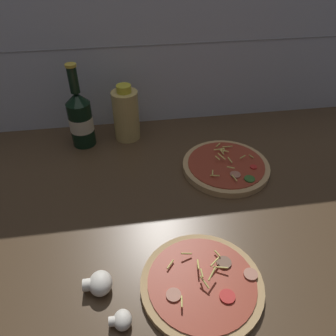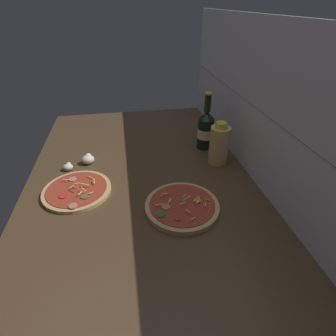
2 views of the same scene
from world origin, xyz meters
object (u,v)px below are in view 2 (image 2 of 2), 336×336
at_px(pizza_near, 77,190).
at_px(beer_bottle, 206,129).
at_px(mushroom_left, 68,167).
at_px(pizza_far, 182,206).
at_px(mushroom_right, 88,159).
at_px(oil_bottle, 219,145).

distance_m(pizza_near, beer_bottle, 0.64).
height_order(pizza_near, beer_bottle, beer_bottle).
height_order(pizza_near, mushroom_left, pizza_near).
relative_size(pizza_far, mushroom_right, 4.38).
distance_m(pizza_near, oil_bottle, 0.61).
distance_m(pizza_far, mushroom_left, 0.54).
xyz_separation_m(pizza_near, mushroom_right, (-0.21, 0.03, 0.01)).
bearing_deg(beer_bottle, pizza_near, -65.40).
height_order(beer_bottle, oil_bottle, beer_bottle).
bearing_deg(mushroom_left, mushroom_right, 117.43).
bearing_deg(mushroom_right, pizza_near, -6.97).
relative_size(pizza_far, mushroom_left, 6.01).
bearing_deg(mushroom_left, oil_bottle, 85.86).
bearing_deg(pizza_far, oil_bottle, 141.26).
bearing_deg(pizza_far, mushroom_left, -127.64).
xyz_separation_m(pizza_near, mushroom_left, (-0.17, -0.05, 0.01)).
relative_size(mushroom_left, mushroom_right, 0.73).
bearing_deg(pizza_near, oil_bottle, 101.39).
relative_size(beer_bottle, mushroom_left, 6.31).
bearing_deg(beer_bottle, pizza_far, -26.03).
bearing_deg(oil_bottle, pizza_near, -78.61).
relative_size(oil_bottle, mushroom_left, 4.40).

